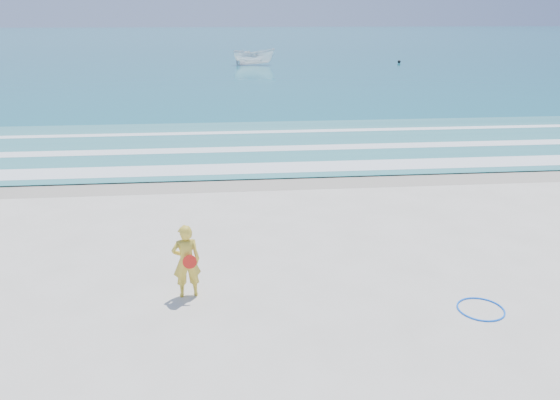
{
  "coord_description": "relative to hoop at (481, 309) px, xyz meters",
  "views": [
    {
      "loc": [
        -1.41,
        -8.57,
        5.37
      ],
      "look_at": [
        -0.16,
        4.0,
        1.0
      ],
      "focal_mm": 35.0,
      "sensor_mm": 36.0,
      "label": 1
    }
  ],
  "objects": [
    {
      "name": "foam_far",
      "position": [
        -3.3,
        16.37,
        0.04
      ],
      "size": [
        400.0,
        0.6,
        0.01
      ],
      "primitive_type": "cube",
      "color": "white",
      "rests_on": "shallow"
    },
    {
      "name": "hoop",
      "position": [
        0.0,
        0.0,
        0.0
      ],
      "size": [
        0.91,
        0.91,
        0.03
      ],
      "primitive_type": "torus",
      "rotation": [
        0.0,
        0.0,
        0.03
      ],
      "color": "#0E64FE",
      "rests_on": "ground"
    },
    {
      "name": "foam_mid",
      "position": [
        -3.3,
        13.07,
        0.04
      ],
      "size": [
        400.0,
        0.9,
        0.01
      ],
      "primitive_type": "cube",
      "color": "white",
      "rests_on": "shallow"
    },
    {
      "name": "woman",
      "position": [
        -5.58,
        1.12,
        0.74
      ],
      "size": [
        0.6,
        0.45,
        1.51
      ],
      "color": "gold",
      "rests_on": "ground"
    },
    {
      "name": "ocean",
      "position": [
        -3.3,
        104.87,
        0.0
      ],
      "size": [
        400.0,
        190.0,
        0.04
      ],
      "primitive_type": "cube",
      "color": "#19727F",
      "rests_on": "ground"
    },
    {
      "name": "wet_sand",
      "position": [
        -3.3,
        8.87,
        -0.01
      ],
      "size": [
        400.0,
        2.4,
        0.0
      ],
      "primitive_type": "cube",
      "color": "#B2A893",
      "rests_on": "ground"
    },
    {
      "name": "foam_near",
      "position": [
        -3.3,
        10.17,
        0.04
      ],
      "size": [
        400.0,
        1.4,
        0.01
      ],
      "primitive_type": "cube",
      "color": "white",
      "rests_on": "shallow"
    },
    {
      "name": "buoy",
      "position": [
        14.28,
        50.83,
        0.19
      ],
      "size": [
        0.34,
        0.34,
        0.34
      ],
      "primitive_type": "sphere",
      "color": "black",
      "rests_on": "ocean"
    },
    {
      "name": "shallow",
      "position": [
        -3.3,
        13.87,
        0.03
      ],
      "size": [
        400.0,
        10.0,
        0.01
      ],
      "primitive_type": "cube",
      "color": "#59B7AD",
      "rests_on": "ocean"
    },
    {
      "name": "boat",
      "position": [
        -1.57,
        50.26,
        0.87
      ],
      "size": [
        4.41,
        1.71,
        1.7
      ],
      "primitive_type": "imported",
      "rotation": [
        0.0,
        0.0,
        1.56
      ],
      "color": "white",
      "rests_on": "ocean"
    },
    {
      "name": "ground",
      "position": [
        -3.3,
        -0.13,
        -0.02
      ],
      "size": [
        400.0,
        400.0,
        0.0
      ],
      "primitive_type": "plane",
      "color": "silver",
      "rests_on": "ground"
    }
  ]
}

